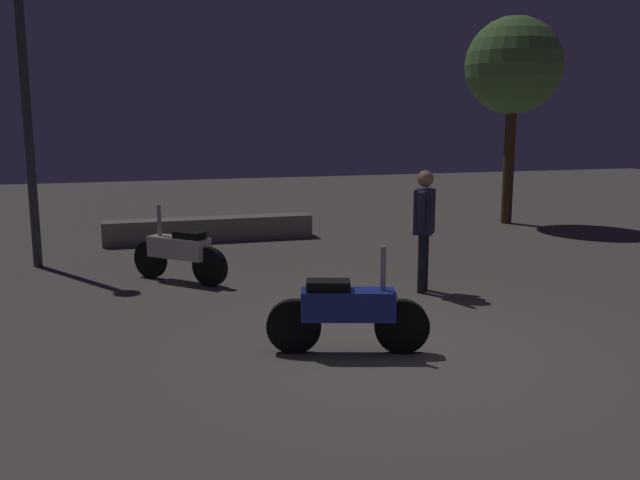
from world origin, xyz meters
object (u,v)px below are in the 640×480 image
streetlamp_near (24,79)px  motorcycle_blue_foreground (348,311)px  person_rider_beside (424,220)px  motorcycle_white_parked_left (179,252)px

streetlamp_near → motorcycle_blue_foreground: bearing=-56.7°
person_rider_beside → streetlamp_near: bearing=-177.2°
motorcycle_white_parked_left → streetlamp_near: 3.69m
motorcycle_blue_foreground → streetlamp_near: size_ratio=0.35×
streetlamp_near → person_rider_beside: bearing=-31.5°
motorcycle_blue_foreground → motorcycle_white_parked_left: same height
person_rider_beside → motorcycle_blue_foreground: bearing=-96.7°
person_rider_beside → motorcycle_white_parked_left: bearing=-171.3°
motorcycle_white_parked_left → streetlamp_near: bearing=5.7°
motorcycle_blue_foreground → motorcycle_white_parked_left: bearing=127.9°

